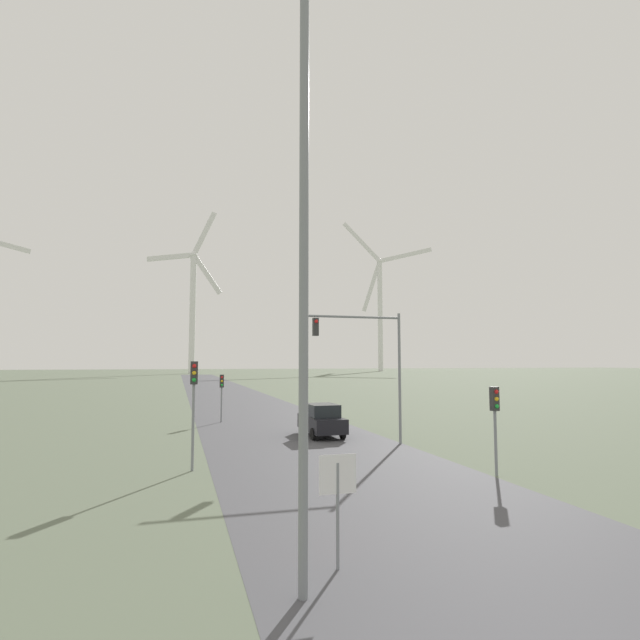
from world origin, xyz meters
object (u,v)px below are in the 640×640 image
(stop_sign_near, at_px, (338,489))
(wind_turbine_center, at_px, (380,302))
(traffic_light_post_near_left, at_px, (194,390))
(car_approaching, at_px, (322,420))
(traffic_light_post_near_right, at_px, (495,410))
(traffic_light_mast_overhead, at_px, (367,349))
(traffic_light_post_mid_left, at_px, (222,387))
(wind_turbine_left, at_px, (193,300))
(streetlamp, at_px, (304,172))

(stop_sign_near, xyz_separation_m, wind_turbine_center, (85.96, 201.23, 30.12))
(traffic_light_post_near_left, bearing_deg, car_approaching, 44.63)
(stop_sign_near, relative_size, traffic_light_post_near_right, 0.70)
(traffic_light_post_near_right, relative_size, traffic_light_mast_overhead, 0.48)
(traffic_light_post_near_right, bearing_deg, traffic_light_post_mid_left, 113.42)
(traffic_light_post_near_left, xyz_separation_m, wind_turbine_left, (4.37, 166.41, 23.69))
(car_approaching, bearing_deg, traffic_light_mast_overhead, -68.47)
(traffic_light_post_near_left, xyz_separation_m, traffic_light_post_near_right, (10.88, -3.94, -0.69))
(traffic_light_post_near_right, relative_size, car_approaching, 0.80)
(traffic_light_mast_overhead, bearing_deg, traffic_light_post_near_left, -157.04)
(stop_sign_near, xyz_separation_m, wind_turbine_left, (1.79, 176.72, 25.18))
(car_approaching, xyz_separation_m, wind_turbine_left, (-2.97, 159.16, 25.88))
(wind_turbine_left, distance_m, wind_turbine_center, 87.81)
(traffic_light_mast_overhead, bearing_deg, traffic_light_post_mid_left, 118.01)
(traffic_light_post_near_left, relative_size, traffic_light_mast_overhead, 0.63)
(stop_sign_near, distance_m, wind_turbine_center, 220.88)
(stop_sign_near, distance_m, wind_turbine_left, 178.51)
(car_approaching, bearing_deg, traffic_light_post_near_left, -135.37)
(traffic_light_post_mid_left, relative_size, wind_turbine_center, 0.05)
(traffic_light_post_near_left, xyz_separation_m, traffic_light_post_mid_left, (2.41, 15.61, -0.66))
(traffic_light_mast_overhead, xyz_separation_m, car_approaching, (-1.40, 3.55, -3.94))
(streetlamp, distance_m, wind_turbine_center, 221.43)
(traffic_light_post_near_left, relative_size, wind_turbine_left, 0.07)
(traffic_light_post_near_right, height_order, traffic_light_mast_overhead, traffic_light_mast_overhead)
(wind_turbine_left, bearing_deg, traffic_light_mast_overhead, -88.46)
(stop_sign_near, xyz_separation_m, traffic_light_mast_overhead, (6.16, 14.01, 3.25))
(traffic_light_mast_overhead, relative_size, wind_turbine_left, 0.11)
(traffic_light_post_mid_left, height_order, wind_turbine_left, wind_turbine_left)
(traffic_light_post_mid_left, bearing_deg, wind_turbine_left, 89.26)
(streetlamp, xyz_separation_m, wind_turbine_left, (2.77, 177.73, 18.94))
(traffic_light_post_near_left, distance_m, traffic_light_mast_overhead, 9.66)
(wind_turbine_left, bearing_deg, traffic_light_post_near_right, -87.81)
(traffic_light_post_mid_left, height_order, wind_turbine_center, wind_turbine_center)
(wind_turbine_center, bearing_deg, wind_turbine_left, -163.76)
(car_approaching, height_order, wind_turbine_center, wind_turbine_center)
(traffic_light_post_near_left, height_order, car_approaching, traffic_light_post_near_left)
(traffic_light_post_near_left, distance_m, wind_turbine_center, 212.39)
(streetlamp, height_order, wind_turbine_left, wind_turbine_left)
(traffic_light_post_mid_left, bearing_deg, streetlamp, -91.73)
(traffic_light_post_near_left, bearing_deg, traffic_light_post_near_right, -19.89)
(traffic_light_post_near_right, bearing_deg, streetlamp, -141.46)
(stop_sign_near, distance_m, car_approaching, 18.21)
(traffic_light_post_mid_left, bearing_deg, traffic_light_post_near_right, -66.58)
(car_approaching, bearing_deg, stop_sign_near, -105.16)
(traffic_light_mast_overhead, distance_m, wind_turbine_center, 205.28)
(traffic_light_post_near_left, xyz_separation_m, car_approaching, (7.35, 7.25, -2.19))
(traffic_light_mast_overhead, height_order, wind_turbine_left, wind_turbine_left)
(traffic_light_post_mid_left, xyz_separation_m, traffic_light_mast_overhead, (6.33, -11.90, 2.42))
(traffic_light_post_near_right, relative_size, wind_turbine_left, 0.05)
(streetlamp, distance_m, wind_turbine_left, 178.76)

